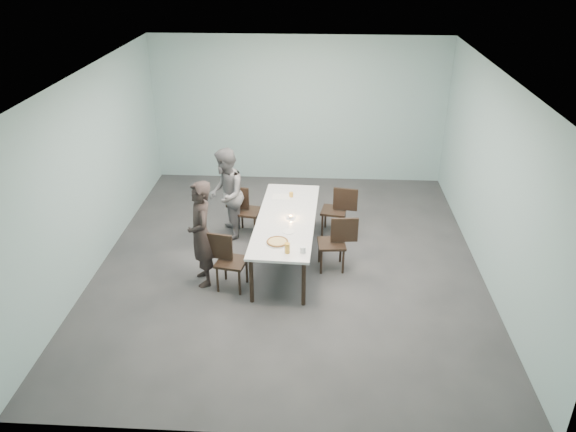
# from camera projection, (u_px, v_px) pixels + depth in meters

# --- Properties ---
(ground) EXTENTS (7.00, 7.00, 0.00)m
(ground) POSITION_uv_depth(u_px,v_px,m) (289.00, 262.00, 9.04)
(ground) COLOR #333335
(ground) RESTS_ON ground
(room_shell) EXTENTS (6.02, 7.02, 3.01)m
(room_shell) POSITION_uv_depth(u_px,v_px,m) (289.00, 142.00, 8.13)
(room_shell) COLOR #90B3B5
(room_shell) RESTS_ON ground
(table) EXTENTS (1.01, 2.64, 0.75)m
(table) POSITION_uv_depth(u_px,v_px,m) (286.00, 221.00, 8.81)
(table) COLOR white
(table) RESTS_ON ground
(chair_near_left) EXTENTS (0.64, 0.49, 0.87)m
(chair_near_left) POSITION_uv_depth(u_px,v_px,m) (226.00, 257.00, 8.20)
(chair_near_left) COLOR black
(chair_near_left) RESTS_ON ground
(chair_far_left) EXTENTS (0.64, 0.49, 0.87)m
(chair_far_left) POSITION_uv_depth(u_px,v_px,m) (243.00, 207.00, 9.70)
(chair_far_left) COLOR black
(chair_far_left) RESTS_ON ground
(chair_near_right) EXTENTS (0.63, 0.46, 0.87)m
(chair_near_right) POSITION_uv_depth(u_px,v_px,m) (337.00, 240.00, 8.67)
(chair_near_right) COLOR black
(chair_near_right) RESTS_ON ground
(chair_far_right) EXTENTS (0.64, 0.48, 0.87)m
(chair_far_right) POSITION_uv_depth(u_px,v_px,m) (339.00, 207.00, 9.69)
(chair_far_right) COLOR black
(chair_far_right) RESTS_ON ground
(diner_near) EXTENTS (0.58, 0.70, 1.64)m
(diner_near) POSITION_uv_depth(u_px,v_px,m) (201.00, 234.00, 8.18)
(diner_near) COLOR black
(diner_near) RESTS_ON ground
(diner_far) EXTENTS (0.68, 0.83, 1.60)m
(diner_far) POSITION_uv_depth(u_px,v_px,m) (226.00, 195.00, 9.45)
(diner_far) COLOR slate
(diner_far) RESTS_ON ground
(pizza) EXTENTS (0.34, 0.34, 0.04)m
(pizza) POSITION_uv_depth(u_px,v_px,m) (277.00, 242.00, 8.06)
(pizza) COLOR white
(pizza) RESTS_ON table
(side_plate) EXTENTS (0.18, 0.18, 0.01)m
(side_plate) POSITION_uv_depth(u_px,v_px,m) (289.00, 232.00, 8.37)
(side_plate) COLOR white
(side_plate) RESTS_ON table
(beer_glass) EXTENTS (0.08, 0.08, 0.15)m
(beer_glass) POSITION_uv_depth(u_px,v_px,m) (287.00, 248.00, 7.79)
(beer_glass) COLOR gold
(beer_glass) RESTS_ON table
(water_tumbler) EXTENTS (0.08, 0.08, 0.09)m
(water_tumbler) POSITION_uv_depth(u_px,v_px,m) (303.00, 250.00, 7.81)
(water_tumbler) COLOR silver
(water_tumbler) RESTS_ON table
(tealight) EXTENTS (0.06, 0.06, 0.05)m
(tealight) POSITION_uv_depth(u_px,v_px,m) (291.00, 217.00, 8.76)
(tealight) COLOR silver
(tealight) RESTS_ON table
(amber_tumbler) EXTENTS (0.07, 0.07, 0.08)m
(amber_tumbler) POSITION_uv_depth(u_px,v_px,m) (291.00, 195.00, 9.48)
(amber_tumbler) COLOR gold
(amber_tumbler) RESTS_ON table
(menu) EXTENTS (0.31, 0.23, 0.01)m
(menu) POSITION_uv_depth(u_px,v_px,m) (281.00, 197.00, 9.49)
(menu) COLOR silver
(menu) RESTS_ON table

